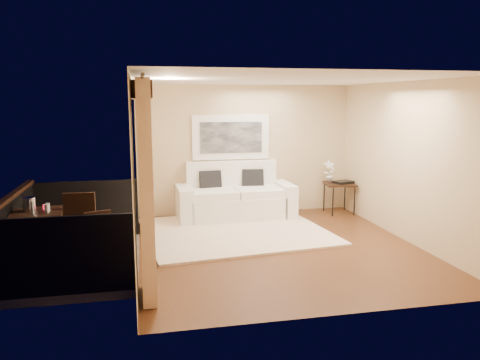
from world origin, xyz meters
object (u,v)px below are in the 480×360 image
object	(u,v)px
orchid	(329,171)
balcony_chair_far	(81,220)
sofa	(234,198)
ice_bucket	(29,204)
balcony_chair_near	(100,238)
side_table	(339,186)
bistro_table	(37,217)

from	to	relation	value
orchid	balcony_chair_far	xyz separation A→B (m)	(-4.82, -2.11, -0.28)
sofa	ice_bucket	size ratio (longest dim) A/B	11.88
balcony_chair_far	balcony_chair_near	distance (m)	0.67
side_table	balcony_chair_near	world-z (taller)	balcony_chair_near
orchid	balcony_chair_near	world-z (taller)	orchid
balcony_chair_far	balcony_chair_near	world-z (taller)	balcony_chair_far
orchid	ice_bucket	world-z (taller)	orchid
side_table	bistro_table	world-z (taller)	bistro_table
bistro_table	balcony_chair_near	bearing A→B (deg)	-24.08
orchid	ice_bucket	xyz separation A→B (m)	(-5.50, -2.24, 0.03)
side_table	orchid	size ratio (longest dim) A/B	1.46
sofa	balcony_chair_far	xyz separation A→B (m)	(-2.74, -2.07, 0.21)
sofa	bistro_table	size ratio (longest dim) A/B	2.91
balcony_chair_far	ice_bucket	distance (m)	0.76
side_table	bistro_table	xyz separation A→B (m)	(-5.57, -2.15, 0.14)
orchid	bistro_table	bearing A→B (deg)	-156.99
balcony_chair_near	sofa	bearing A→B (deg)	28.27
sofa	balcony_chair_far	world-z (taller)	sofa
orchid	balcony_chair_far	size ratio (longest dim) A/B	0.44
sofa	side_table	world-z (taller)	sofa
ice_bucket	sofa	bearing A→B (deg)	32.67
sofa	ice_bucket	bearing A→B (deg)	-148.88
ice_bucket	orchid	bearing A→B (deg)	22.14
balcony_chair_far	balcony_chair_near	bearing A→B (deg)	120.83
bistro_table	ice_bucket	xyz separation A→B (m)	(-0.10, 0.05, 0.18)
side_table	ice_bucket	size ratio (longest dim) A/B	3.41
sofa	orchid	bearing A→B (deg)	-0.43
sofa	orchid	xyz separation A→B (m)	(2.07, 0.04, 0.49)
sofa	bistro_table	xyz separation A→B (m)	(-3.32, -2.25, 0.34)
sofa	balcony_chair_far	distance (m)	3.44
balcony_chair_near	orchid	bearing A→B (deg)	11.67
sofa	side_table	size ratio (longest dim) A/B	3.48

